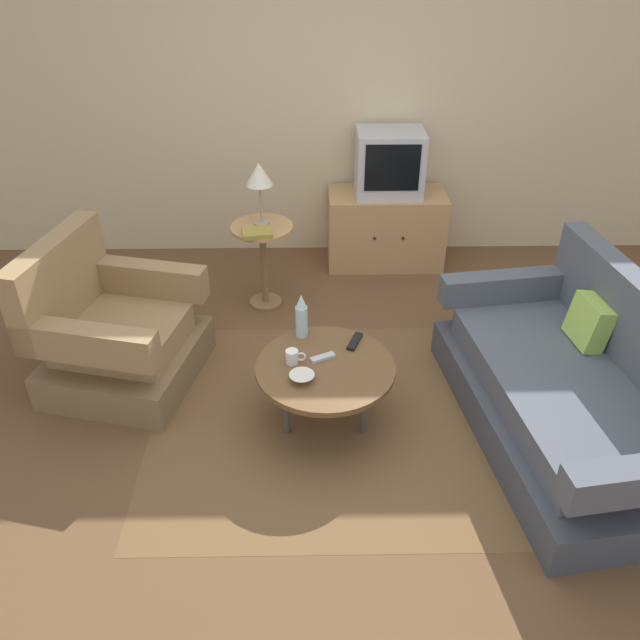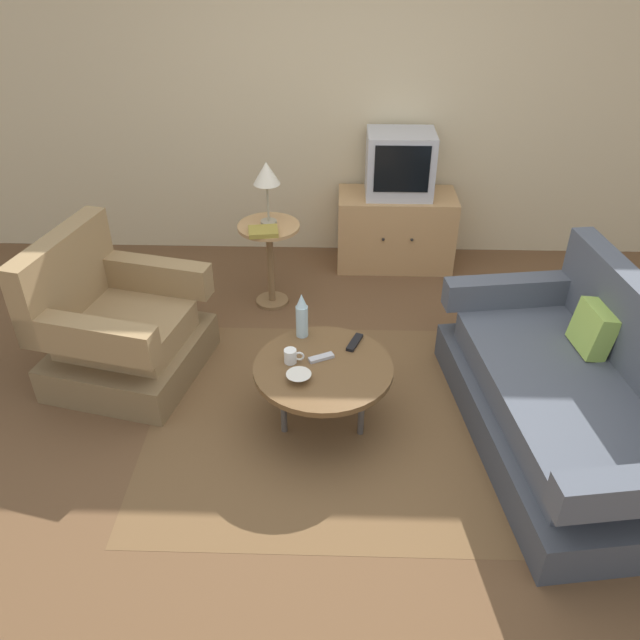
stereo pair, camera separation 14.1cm
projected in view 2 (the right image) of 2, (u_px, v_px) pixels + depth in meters
ground_plane at (344, 412)px, 3.91m from camera, size 16.00×16.00×0.00m
back_wall at (347, 90)px, 5.01m from camera, size 9.00×0.12×2.70m
area_rug at (323, 419)px, 3.85m from camera, size 2.05×1.90×0.00m
armchair at (118, 330)px, 4.08m from camera, size 1.03×1.06×0.94m
couch at (574, 401)px, 3.56m from camera, size 1.17×1.91×0.90m
coffee_table at (323, 370)px, 3.65m from camera, size 0.80×0.80×0.41m
side_table at (270, 249)px, 4.70m from camera, size 0.45×0.45×0.65m
tv_stand at (395, 230)px, 5.31m from camera, size 0.95×0.48×0.62m
television at (400, 164)px, 5.01m from camera, size 0.52×0.40×0.50m
table_lamp at (267, 176)px, 4.42m from camera, size 0.19×0.19×0.46m
vase at (302, 316)px, 3.80m from camera, size 0.07×0.07×0.29m
mug at (291, 356)px, 3.64m from camera, size 0.12×0.07×0.08m
bowl at (299, 377)px, 3.51m from camera, size 0.14×0.14×0.04m
tv_remote_dark at (355, 342)px, 3.80m from camera, size 0.11×0.18×0.02m
tv_remote_silver at (321, 358)px, 3.68m from camera, size 0.15×0.10×0.02m
book at (263, 231)px, 4.47m from camera, size 0.23×0.19×0.03m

